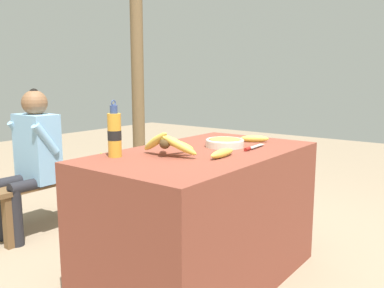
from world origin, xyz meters
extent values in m
plane|color=gray|center=(0.00, 0.00, 0.00)|extent=(12.00, 12.00, 0.00)
cube|color=brown|center=(0.00, 0.00, 0.39)|extent=(1.38, 0.80, 0.77)
sphere|color=#4C381E|center=(-0.27, 0.05, 0.85)|extent=(0.06, 0.06, 0.06)
ellipsoid|color=#E0C64C|center=(-0.24, -0.02, 0.84)|extent=(0.11, 0.21, 0.13)
ellipsoid|color=#E0C64C|center=(-0.21, 0.01, 0.84)|extent=(0.18, 0.14, 0.10)
ellipsoid|color=#E0C64C|center=(-0.19, 0.05, 0.84)|extent=(0.21, 0.04, 0.12)
ellipsoid|color=#E0C64C|center=(-0.21, 0.11, 0.84)|extent=(0.18, 0.18, 0.12)
ellipsoid|color=#E0C64C|center=(-0.25, 0.13, 0.85)|extent=(0.09, 0.22, 0.15)
cylinder|color=silver|center=(0.19, -0.02, 0.79)|extent=(0.23, 0.23, 0.04)
torus|color=silver|center=(0.19, -0.02, 0.81)|extent=(0.23, 0.23, 0.02)
cylinder|color=#BC8942|center=(0.19, -0.02, 0.82)|extent=(0.19, 0.19, 0.01)
cylinder|color=gold|center=(-0.42, 0.27, 0.89)|extent=(0.07, 0.07, 0.23)
cylinder|color=black|center=(-0.42, 0.27, 0.89)|extent=(0.07, 0.07, 0.05)
cylinder|color=#33477F|center=(-0.42, 0.27, 1.02)|extent=(0.04, 0.04, 0.04)
torus|color=#33477F|center=(-0.42, 0.27, 1.06)|extent=(0.03, 0.01, 0.03)
ellipsoid|color=#E0C64C|center=(-0.09, -0.19, 0.80)|extent=(0.21, 0.05, 0.04)
ellipsoid|color=#E0C64C|center=(0.46, -0.07, 0.80)|extent=(0.13, 0.18, 0.04)
cube|color=#BCBCC1|center=(0.27, -0.19, 0.78)|extent=(0.18, 0.04, 0.00)
cylinder|color=maroon|center=(0.16, -0.19, 0.78)|extent=(0.06, 0.02, 0.02)
cube|color=brown|center=(0.11, 1.46, 0.39)|extent=(1.34, 0.32, 0.04)
cube|color=brown|center=(-0.46, 1.34, 0.19)|extent=(0.06, 0.06, 0.37)
cube|color=brown|center=(0.68, 1.34, 0.19)|extent=(0.06, 0.06, 0.37)
cube|color=brown|center=(0.68, 1.58, 0.19)|extent=(0.06, 0.06, 0.37)
cylinder|color=#232328|center=(-0.40, 1.33, 0.20)|extent=(0.09, 0.09, 0.41)
cylinder|color=#232328|center=(-0.28, 1.33, 0.42)|extent=(0.30, 0.09, 0.09)
cylinder|color=#232328|center=(-0.40, 1.52, 0.20)|extent=(0.09, 0.09, 0.41)
cylinder|color=#232328|center=(-0.28, 1.52, 0.42)|extent=(0.30, 0.09, 0.09)
cube|color=#84B7E0|center=(-0.15, 1.43, 0.66)|extent=(0.20, 0.34, 0.51)
cylinder|color=#84B7E0|center=(-0.18, 1.27, 0.75)|extent=(0.20, 0.06, 0.25)
cylinder|color=#84B7E0|center=(-0.18, 1.59, 0.75)|extent=(0.20, 0.06, 0.25)
sphere|color=brown|center=(-0.15, 1.43, 1.00)|extent=(0.19, 0.19, 0.19)
sphere|color=black|center=(-0.15, 1.43, 1.07)|extent=(0.07, 0.07, 0.07)
sphere|color=#4C381E|center=(0.48, 1.46, 0.47)|extent=(0.05, 0.05, 0.05)
ellipsoid|color=olive|center=(0.50, 1.40, 0.47)|extent=(0.11, 0.18, 0.12)
ellipsoid|color=olive|center=(0.53, 1.41, 0.47)|extent=(0.16, 0.15, 0.14)
ellipsoid|color=olive|center=(0.55, 1.46, 0.47)|extent=(0.21, 0.04, 0.11)
ellipsoid|color=olive|center=(0.53, 1.50, 0.47)|extent=(0.15, 0.14, 0.12)
ellipsoid|color=olive|center=(0.50, 1.52, 0.47)|extent=(0.09, 0.18, 0.10)
cylinder|color=brown|center=(1.29, 1.79, 1.38)|extent=(0.13, 0.13, 2.77)
camera|label=1|loc=(-1.83, -1.32, 1.19)|focal=38.00mm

